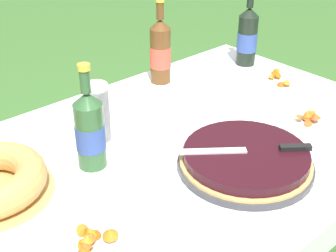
# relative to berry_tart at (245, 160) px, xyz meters

# --- Properties ---
(garden_table) EXTENTS (1.70, 1.02, 0.71)m
(garden_table) POSITION_rel_berry_tart_xyz_m (-0.12, 0.22, -0.09)
(garden_table) COLOR brown
(garden_table) RESTS_ON ground_plane
(tablecloth) EXTENTS (1.71, 1.03, 0.10)m
(tablecloth) POSITION_rel_berry_tart_xyz_m (-0.12, 0.22, -0.04)
(tablecloth) COLOR white
(tablecloth) RESTS_ON garden_table
(berry_tart) EXTENTS (0.39, 0.39, 0.06)m
(berry_tart) POSITION_rel_berry_tart_xyz_m (0.00, 0.00, 0.00)
(berry_tart) COLOR #38383D
(berry_tart) RESTS_ON tablecloth
(serving_knife) EXTENTS (0.31, 0.25, 0.01)m
(serving_knife) POSITION_rel_berry_tart_xyz_m (0.02, -0.02, 0.04)
(serving_knife) COLOR silver
(serving_knife) RESTS_ON berry_tart
(cup_stack) EXTENTS (0.07, 0.07, 0.20)m
(cup_stack) POSITION_rel_berry_tart_xyz_m (-0.23, 0.39, 0.07)
(cup_stack) COLOR white
(cup_stack) RESTS_ON tablecloth
(cider_bottle_green) EXTENTS (0.08, 0.08, 0.31)m
(cider_bottle_green) POSITION_rel_berry_tart_xyz_m (-0.32, 0.31, 0.09)
(cider_bottle_green) COLOR #2D562D
(cider_bottle_green) RESTS_ON tablecloth
(cider_bottle_amber) EXTENTS (0.08, 0.08, 0.34)m
(cider_bottle_amber) POSITION_rel_berry_tart_xyz_m (0.22, 0.62, 0.10)
(cider_bottle_amber) COLOR brown
(cider_bottle_amber) RESTS_ON tablecloth
(juice_bottle_red) EXTENTS (0.08, 0.08, 0.33)m
(juice_bottle_red) POSITION_rel_berry_tart_xyz_m (0.61, 0.51, 0.09)
(juice_bottle_red) COLOR black
(juice_bottle_red) RESTS_ON tablecloth
(snack_plate_near) EXTENTS (0.23, 0.23, 0.05)m
(snack_plate_near) POSITION_rel_berry_tart_xyz_m (0.56, 0.30, -0.02)
(snack_plate_near) COLOR white
(snack_plate_near) RESTS_ON tablecloth
(snack_plate_right) EXTENTS (0.20, 0.20, 0.05)m
(snack_plate_right) POSITION_rel_berry_tart_xyz_m (-0.50, 0.03, -0.02)
(snack_plate_right) COLOR white
(snack_plate_right) RESTS_ON tablecloth
(snack_plate_far) EXTENTS (0.23, 0.23, 0.05)m
(snack_plate_far) POSITION_rel_berry_tart_xyz_m (0.36, 0.03, -0.02)
(snack_plate_far) COLOR white
(snack_plate_far) RESTS_ON tablecloth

